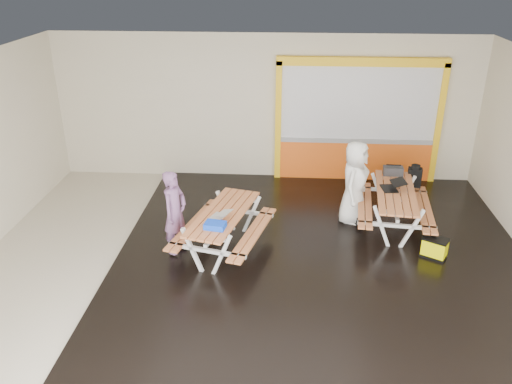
# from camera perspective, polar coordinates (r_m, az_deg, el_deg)

# --- Properties ---
(room) EXTENTS (10.02, 8.02, 3.52)m
(room) POSITION_cam_1_polar(r_m,az_deg,el_deg) (8.70, -0.39, 2.00)
(room) COLOR beige
(room) RESTS_ON ground
(deck) EXTENTS (7.50, 7.98, 0.05)m
(deck) POSITION_cam_1_polar(r_m,az_deg,el_deg) (9.51, 7.24, -7.83)
(deck) COLOR black
(deck) RESTS_ON room
(kiosk) EXTENTS (3.88, 0.16, 3.00)m
(kiosk) POSITION_cam_1_polar(r_m,az_deg,el_deg) (12.59, 11.06, 7.35)
(kiosk) COLOR orange
(kiosk) RESTS_ON room
(picnic_table_left) EXTENTS (1.89, 2.38, 0.84)m
(picnic_table_left) POSITION_cam_1_polar(r_m,az_deg,el_deg) (9.54, -3.59, -3.30)
(picnic_table_left) COLOR #B4693C
(picnic_table_left) RESTS_ON deck
(picnic_table_right) EXTENTS (1.65, 2.26, 0.85)m
(picnic_table_right) POSITION_cam_1_polar(r_m,az_deg,el_deg) (10.70, 15.01, -0.85)
(picnic_table_right) COLOR #B4693C
(picnic_table_right) RESTS_ON deck
(person_left) EXTENTS (0.56, 0.67, 1.57)m
(person_left) POSITION_cam_1_polar(r_m,az_deg,el_deg) (9.47, -8.90, -2.20)
(person_left) COLOR #744D79
(person_left) RESTS_ON deck
(person_right) EXTENTS (0.83, 1.00, 1.76)m
(person_right) POSITION_cam_1_polar(r_m,az_deg,el_deg) (10.69, 10.76, 0.97)
(person_right) COLOR white
(person_right) RESTS_ON deck
(laptop_left) EXTENTS (0.46, 0.44, 0.15)m
(laptop_left) POSITION_cam_1_polar(r_m,az_deg,el_deg) (9.24, -3.99, -2.58)
(laptop_left) COLOR silver
(laptop_left) RESTS_ON picnic_table_left
(laptop_right) EXTENTS (0.49, 0.44, 0.19)m
(laptop_right) POSITION_cam_1_polar(r_m,az_deg,el_deg) (10.66, 14.75, 0.62)
(laptop_right) COLOR black
(laptop_right) RESTS_ON picnic_table_right
(blue_pouch) EXTENTS (0.39, 0.31, 0.10)m
(blue_pouch) POSITION_cam_1_polar(r_m,az_deg,el_deg) (8.91, -4.51, -3.67)
(blue_pouch) COLOR blue
(blue_pouch) RESTS_ON picnic_table_left
(toolbox) EXTENTS (0.41, 0.22, 0.24)m
(toolbox) POSITION_cam_1_polar(r_m,az_deg,el_deg) (11.34, 14.81, 2.27)
(toolbox) COLOR black
(toolbox) RESTS_ON picnic_table_right
(backpack) EXTENTS (0.31, 0.23, 0.49)m
(backpack) POSITION_cam_1_polar(r_m,az_deg,el_deg) (11.64, 17.02, 1.70)
(backpack) COLOR black
(backpack) RESTS_ON picnic_table_right
(dark_case) EXTENTS (0.56, 0.51, 0.17)m
(dark_case) POSITION_cam_1_polar(r_m,az_deg,el_deg) (10.97, 10.64, -2.70)
(dark_case) COLOR black
(dark_case) RESTS_ON deck
(fluke_bag) EXTENTS (0.53, 0.47, 0.38)m
(fluke_bag) POSITION_cam_1_polar(r_m,az_deg,el_deg) (10.05, 19.01, -5.82)
(fluke_bag) COLOR black
(fluke_bag) RESTS_ON deck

